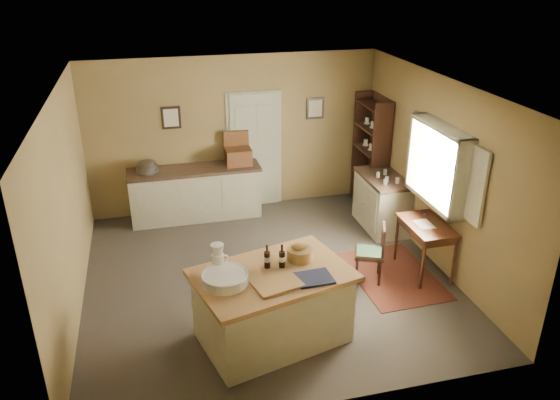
# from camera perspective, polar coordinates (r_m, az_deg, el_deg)

# --- Properties ---
(ground) EXTENTS (5.00, 5.00, 0.00)m
(ground) POSITION_cam_1_polar(r_m,az_deg,el_deg) (7.84, -1.38, -7.97)
(ground) COLOR #4C433A
(ground) RESTS_ON ground
(wall_back) EXTENTS (5.00, 0.10, 2.70)m
(wall_back) POSITION_cam_1_polar(r_m,az_deg,el_deg) (9.53, -4.81, 6.87)
(wall_back) COLOR olive
(wall_back) RESTS_ON ground
(wall_front) EXTENTS (5.00, 0.10, 2.70)m
(wall_front) POSITION_cam_1_polar(r_m,az_deg,el_deg) (5.09, 4.80, -9.64)
(wall_front) COLOR olive
(wall_front) RESTS_ON ground
(wall_left) EXTENTS (0.10, 5.00, 2.70)m
(wall_left) POSITION_cam_1_polar(r_m,az_deg,el_deg) (7.15, -21.42, -0.85)
(wall_left) COLOR olive
(wall_left) RESTS_ON ground
(wall_right) EXTENTS (0.10, 5.00, 2.70)m
(wall_right) POSITION_cam_1_polar(r_m,az_deg,el_deg) (8.09, 16.08, 2.78)
(wall_right) COLOR olive
(wall_right) RESTS_ON ground
(ceiling) EXTENTS (5.00, 5.00, 0.00)m
(ceiling) POSITION_cam_1_polar(r_m,az_deg,el_deg) (6.80, -1.61, 11.66)
(ceiling) COLOR silver
(ceiling) RESTS_ON wall_back
(door) EXTENTS (0.97, 0.06, 2.11)m
(door) POSITION_cam_1_polar(r_m,az_deg,el_deg) (9.65, -2.66, 5.31)
(door) COLOR #B1B599
(door) RESTS_ON ground
(framed_prints) EXTENTS (2.82, 0.02, 0.38)m
(framed_prints) POSITION_cam_1_polar(r_m,az_deg,el_deg) (9.43, -3.65, 9.07)
(framed_prints) COLOR black
(framed_prints) RESTS_ON ground
(window) EXTENTS (0.25, 1.99, 1.12)m
(window) POSITION_cam_1_polar(r_m,az_deg,el_deg) (7.82, 16.46, 3.57)
(window) COLOR beige
(window) RESTS_ON ground
(work_island) EXTENTS (1.96, 1.53, 1.20)m
(work_island) POSITION_cam_1_polar(r_m,az_deg,el_deg) (6.43, -0.84, -10.87)
(work_island) COLOR beige
(work_island) RESTS_ON ground
(sideboard) EXTENTS (2.22, 0.63, 1.18)m
(sideboard) POSITION_cam_1_polar(r_m,az_deg,el_deg) (9.46, -8.77, 0.93)
(sideboard) COLOR beige
(sideboard) RESTS_ON ground
(rug) EXTENTS (1.14, 1.63, 0.01)m
(rug) POSITION_cam_1_polar(r_m,az_deg,el_deg) (8.02, 11.69, -7.69)
(rug) COLOR #532217
(rug) RESTS_ON ground
(writing_desk) EXTENTS (0.55, 0.89, 0.82)m
(writing_desk) POSITION_cam_1_polar(r_m,az_deg,el_deg) (7.90, 15.05, -3.07)
(writing_desk) COLOR #371A0E
(writing_desk) RESTS_ON ground
(desk_chair) EXTENTS (0.50, 0.50, 0.82)m
(desk_chair) POSITION_cam_1_polar(r_m,az_deg,el_deg) (7.67, 9.29, -5.53)
(desk_chair) COLOR black
(desk_chair) RESTS_ON ground
(right_cabinet) EXTENTS (0.63, 1.12, 0.99)m
(right_cabinet) POSITION_cam_1_polar(r_m,az_deg,el_deg) (9.17, 10.61, -0.17)
(right_cabinet) COLOR beige
(right_cabinet) RESTS_ON ground
(shelving_unit) EXTENTS (0.34, 0.90, 2.01)m
(shelving_unit) POSITION_cam_1_polar(r_m,az_deg,el_deg) (9.74, 9.69, 4.84)
(shelving_unit) COLOR black
(shelving_unit) RESTS_ON ground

